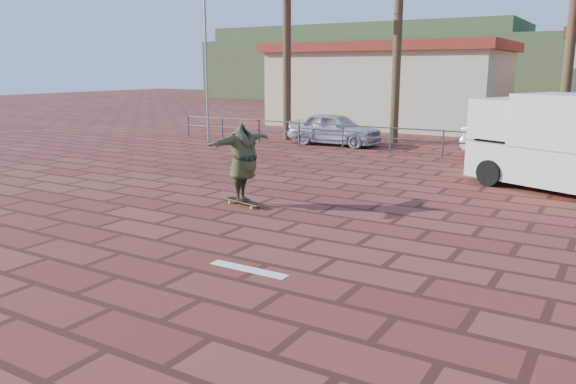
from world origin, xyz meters
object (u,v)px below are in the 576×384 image
at_px(campervan, 571,141).
at_px(car_white, 530,139).
at_px(car_silver, 335,129).
at_px(longboard, 244,202).
at_px(skateboarder, 243,162).

distance_m(campervan, car_white, 5.47).
bearing_deg(campervan, car_silver, 173.54).
bearing_deg(campervan, longboard, -116.00).
relative_size(longboard, car_silver, 0.29).
bearing_deg(skateboarder, longboard, 89.91).
bearing_deg(longboard, car_white, 80.11).
height_order(skateboarder, car_silver, skateboarder).
distance_m(longboard, car_silver, 11.16).
relative_size(car_silver, car_white, 0.89).
xyz_separation_m(car_silver, car_white, (7.62, 0.00, 0.06)).
xyz_separation_m(campervan, car_white, (-1.69, 5.17, -0.58)).
height_order(longboard, car_white, car_white).
height_order(longboard, campervan, campervan).
distance_m(skateboarder, car_silver, 11.15).
bearing_deg(car_silver, longboard, -164.13).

